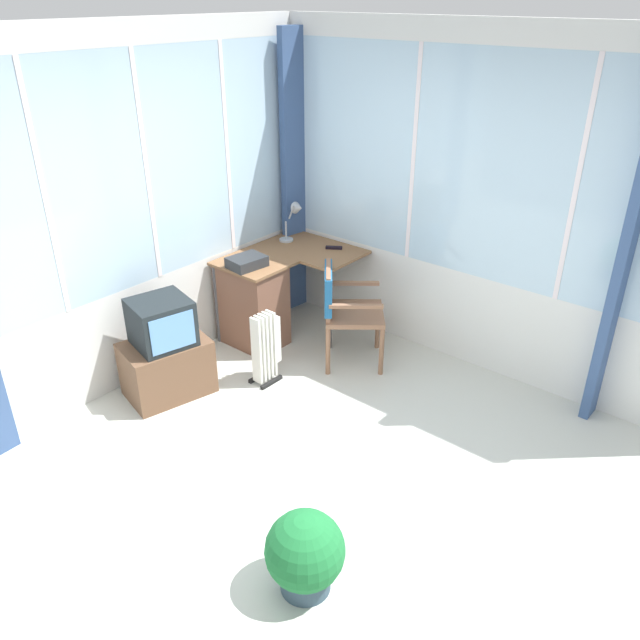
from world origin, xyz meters
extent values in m
cube|color=beige|center=(0.00, 0.00, -0.03)|extent=(5.06, 4.92, 0.06)
cube|color=silver|center=(0.00, 1.99, 0.40)|extent=(4.06, 0.06, 0.80)
cube|color=silver|center=(0.00, 1.99, 1.66)|extent=(3.98, 0.06, 1.71)
cube|color=silver|center=(0.00, 1.99, 2.60)|extent=(4.06, 0.06, 0.18)
cube|color=white|center=(-0.41, 1.99, 1.66)|extent=(0.04, 0.07, 1.71)
cube|color=white|center=(0.41, 1.99, 1.66)|extent=(0.04, 0.07, 1.71)
cube|color=white|center=(1.22, 1.99, 1.66)|extent=(0.04, 0.07, 1.71)
cube|color=silver|center=(2.06, 0.00, 0.40)|extent=(0.06, 3.92, 0.80)
cube|color=silver|center=(2.06, 0.00, 1.66)|extent=(0.06, 3.84, 1.71)
cube|color=silver|center=(2.06, 0.00, 2.60)|extent=(0.06, 3.92, 0.18)
cube|color=white|center=(2.06, -0.65, 1.66)|extent=(0.07, 0.04, 1.71)
cube|color=white|center=(2.06, 0.65, 1.66)|extent=(0.07, 0.04, 1.71)
cube|color=#3A5483|center=(1.93, 1.86, 1.30)|extent=(0.26, 0.10, 2.59)
cube|color=#3A5483|center=(1.98, -1.08, 1.30)|extent=(0.26, 0.07, 2.59)
cube|color=brown|center=(1.44, 1.65, 0.76)|extent=(1.13, 0.59, 0.02)
cube|color=brown|center=(1.71, 1.18, 0.76)|extent=(0.59, 0.34, 0.02)
cube|color=brown|center=(1.11, 1.65, 0.37)|extent=(0.40, 0.55, 0.74)
cylinder|color=#4C4C51|center=(1.46, 1.05, 0.37)|extent=(0.04, 0.04, 0.75)
cylinder|color=#4C4C51|center=(0.92, 1.90, 0.37)|extent=(0.04, 0.04, 0.75)
cylinder|color=#B2B7BC|center=(1.71, 1.77, 0.78)|extent=(0.13, 0.13, 0.02)
cylinder|color=#B2B7BC|center=(1.71, 1.77, 0.88)|extent=(0.02, 0.02, 0.17)
cylinder|color=#B2B7BC|center=(1.76, 1.74, 1.05)|extent=(0.04, 0.10, 0.15)
cone|color=#B2B7BC|center=(1.81, 1.70, 1.08)|extent=(0.12, 0.12, 0.12)
cube|color=black|center=(1.83, 1.30, 0.78)|extent=(0.12, 0.15, 0.02)
cube|color=#282B2E|center=(1.04, 1.61, 0.82)|extent=(0.33, 0.27, 0.09)
cylinder|color=#8B6045|center=(1.39, 0.45, 0.22)|extent=(0.04, 0.04, 0.43)
cylinder|color=#8B6045|center=(1.74, 0.72, 0.22)|extent=(0.04, 0.04, 0.43)
cylinder|color=#8B6045|center=(1.12, 0.79, 0.22)|extent=(0.04, 0.04, 0.43)
cylinder|color=#8B6045|center=(1.46, 1.06, 0.22)|extent=(0.04, 0.04, 0.43)
cube|color=#8B6045|center=(1.43, 0.76, 0.45)|extent=(0.68, 0.68, 0.04)
cube|color=#8B6045|center=(1.29, 0.93, 0.67)|extent=(0.36, 0.30, 0.39)
cube|color=#205D93|center=(1.29, 0.93, 0.69)|extent=(0.39, 0.33, 0.33)
cube|color=#8B6045|center=(1.25, 0.62, 0.63)|extent=(0.30, 0.36, 0.03)
cube|color=#8B6045|center=(1.60, 0.89, 0.63)|extent=(0.30, 0.36, 0.03)
cube|color=brown|center=(0.10, 1.59, 0.23)|extent=(0.73, 0.58, 0.45)
cube|color=black|center=(0.10, 1.59, 0.63)|extent=(0.50, 0.49, 0.36)
cube|color=#5D91CC|center=(0.05, 1.39, 0.63)|extent=(0.34, 0.09, 0.28)
cube|color=white|center=(0.62, 1.12, 0.32)|extent=(0.02, 0.10, 0.58)
cube|color=white|center=(0.66, 1.11, 0.32)|extent=(0.02, 0.10, 0.58)
cube|color=white|center=(0.70, 1.11, 0.32)|extent=(0.02, 0.10, 0.58)
cube|color=white|center=(0.75, 1.11, 0.32)|extent=(0.02, 0.10, 0.58)
cube|color=white|center=(0.79, 1.11, 0.32)|extent=(0.02, 0.10, 0.58)
cube|color=black|center=(0.70, 1.04, 0.01)|extent=(0.23, 0.04, 0.03)
cube|color=black|center=(0.71, 1.18, 0.01)|extent=(0.23, 0.04, 0.03)
cube|color=white|center=(0.83, 1.11, 0.35)|extent=(0.05, 0.09, 0.41)
cylinder|color=#324856|center=(-0.61, -0.45, 0.06)|extent=(0.27, 0.27, 0.11)
sphere|color=#1E7136|center=(-0.61, -0.45, 0.27)|extent=(0.43, 0.43, 0.43)
camera|label=1|loc=(-2.34, -1.99, 2.85)|focal=35.21mm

